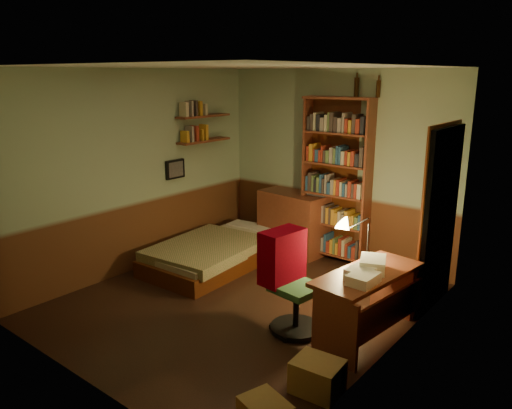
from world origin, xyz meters
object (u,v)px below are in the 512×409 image
Objects in this scene: mini_stereo at (319,190)px; bookshelf at (336,181)px; desk at (366,304)px; desk_lamp at (368,232)px; office_chair at (297,278)px; cardboard_box_b at (317,376)px; dresser at (293,222)px; bed at (217,244)px.

mini_stereo is 0.34m from bookshelf.
mini_stereo is 2.43m from desk.
desk is at bearing -50.01° from mini_stereo.
desk_lamp is 0.45× the size of office_chair.
office_chair reaches higher than mini_stereo.
cardboard_box_b is at bearing -82.43° from desk_lamp.
bookshelf is 3.25m from cardboard_box_b.
desk is 1.10m from cardboard_box_b.
mini_stereo is (0.34, 0.12, 0.51)m from dresser.
dresser is (0.50, 1.10, 0.15)m from bed.
dresser is at bearing -177.39° from bookshelf.
dresser is 3.61× the size of mini_stereo.
office_chair reaches higher than bed.
mini_stereo is at bearing 132.21° from desk_lamp.
desk is at bearing 96.35° from cardboard_box_b.
bed is at bearing -109.40° from dresser.
cardboard_box_b is (0.70, -0.71, -0.44)m from office_chair.
mini_stereo is 0.24× the size of office_chair.
cardboard_box_b is at bearing -33.05° from bed.
bed is 3.02m from cardboard_box_b.
dresser is 3.39m from cardboard_box_b.
bed is 1.71× the size of office_chair.
desk_lamp is at bearing 72.82° from office_chair.
desk_lamp reaches higher than mini_stereo.
mini_stereo is at bearing 123.94° from office_chair.
office_chair is at bearing -49.48° from dresser.
mini_stereo reaches higher than cardboard_box_b.
desk_lamp is 1.34× the size of cardboard_box_b.
mini_stereo is (0.84, 1.22, 0.66)m from bed.
bookshelf is at bearing 117.87° from cardboard_box_b.
bookshelf reaches higher than cardboard_box_b.
bookshelf is at bearing 135.69° from desk.
bed is at bearing -138.84° from bookshelf.
cardboard_box_b is (2.58, -1.56, -0.16)m from bed.
mini_stereo is at bearing 167.21° from bookshelf.
desk_lamp is 1.73m from cardboard_box_b.
mini_stereo is 2.34m from office_chair.
bookshelf is at bearing 12.63° from dresser.
office_chair is at bearing -74.77° from bookshelf.
mini_stereo reaches higher than bed.
bookshelf reaches higher than dresser.
bed is 0.88× the size of bookshelf.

